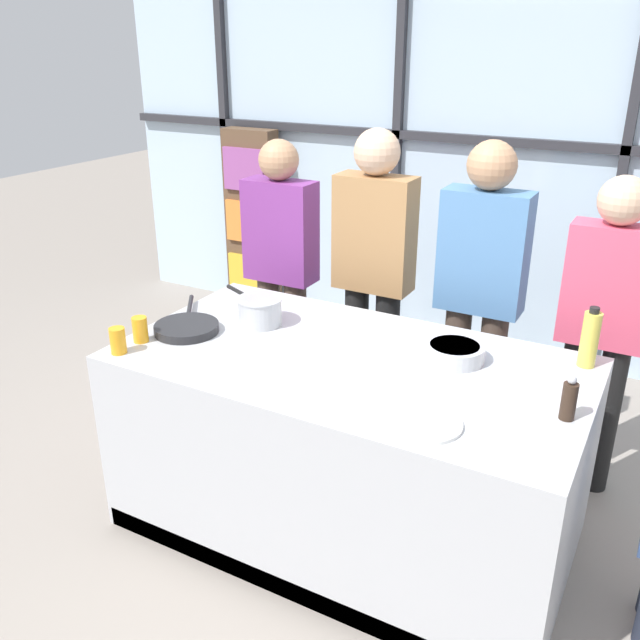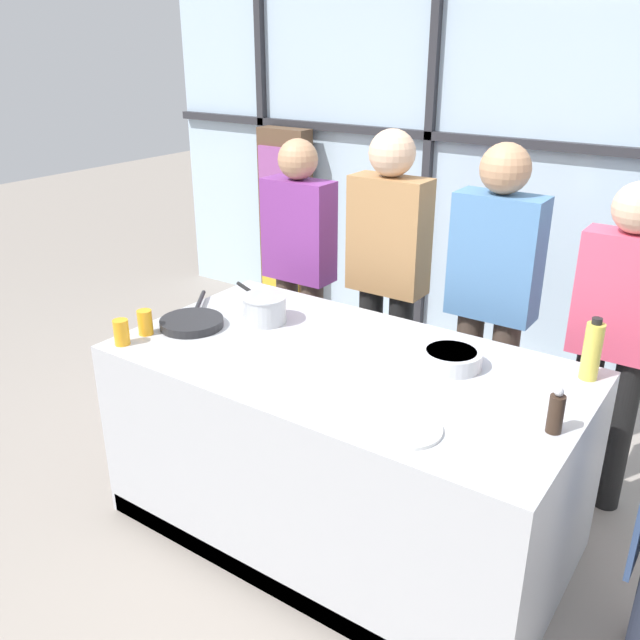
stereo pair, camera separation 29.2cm
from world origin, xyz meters
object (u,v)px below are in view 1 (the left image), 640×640
pepper_grinder (569,400)px  spectator_center_right (480,286)px  saucepan (259,310)px  juice_glass_far (140,329)px  frying_pan (187,327)px  mixing_bowl (454,352)px  white_plate (425,424)px  spectator_far_right (603,319)px  spectator_far_left (281,261)px  juice_glass_near (118,341)px  spectator_center_left (373,266)px  oil_bottle (590,339)px

pepper_grinder → spectator_center_right: bearing=122.4°
saucepan → juice_glass_far: (-0.36, -0.43, -0.01)m
frying_pan → mixing_bowl: 1.25m
white_plate → juice_glass_far: (-1.40, 0.06, 0.05)m
spectator_far_right → frying_pan: bearing=30.8°
spectator_far_left → juice_glass_near: (-0.00, -1.35, 0.01)m
saucepan → mixing_bowl: bearing=4.2°
spectator_center_right → spectator_far_right: bearing=-180.0°
spectator_center_right → white_plate: (0.18, -1.27, -0.09)m
mixing_bowl → pepper_grinder: bearing=-27.4°
white_plate → pepper_grinder: pepper_grinder is taller
spectator_far_left → frying_pan: size_ratio=3.46×
saucepan → mixing_bowl: (0.96, 0.07, -0.03)m
spectator_center_left → juice_glass_near: spectator_center_left is taller
saucepan → juice_glass_near: 0.68m
spectator_far_left → spectator_far_right: size_ratio=1.02×
mixing_bowl → pepper_grinder: (0.52, -0.27, 0.04)m
spectator_far_left → spectator_far_right: (1.82, 0.00, -0.01)m
pepper_grinder → spectator_far_left: bearing=152.0°
mixing_bowl → pepper_grinder: size_ratio=1.47×
mixing_bowl → white_plate: bearing=-81.8°
mixing_bowl → frying_pan: bearing=-165.4°
spectator_center_left → saucepan: (-0.25, -0.78, -0.04)m
frying_pan → saucepan: bearing=44.2°
white_plate → mixing_bowl: mixing_bowl is taller
spectator_far_left → frying_pan: spectator_far_left is taller
spectator_center_left → pepper_grinder: size_ratio=9.96×
pepper_grinder → juice_glass_far: pepper_grinder is taller
spectator_far_right → saucepan: size_ratio=4.21×
spectator_far_left → spectator_far_right: bearing=-180.0°
spectator_far_right → saucepan: 1.66m
oil_bottle → pepper_grinder: size_ratio=1.51×
spectator_far_left → spectator_far_right: 1.82m
frying_pan → juice_glass_near: bearing=-108.6°
spectator_far_left → white_plate: spectator_far_left is taller
white_plate → juice_glass_far: juice_glass_far is taller
spectator_far_right → white_plate: (-0.42, -1.27, -0.03)m
spectator_far_left → oil_bottle: size_ratio=6.25×
mixing_bowl → juice_glass_near: bearing=-154.0°
spectator_center_right → oil_bottle: size_ratio=6.54×
juice_glass_near → saucepan: bearing=57.7°
spectator_center_left → juice_glass_far: size_ratio=14.82×
spectator_center_right → juice_glass_far: 1.72m
spectator_far_right → spectator_center_right: bearing=0.0°
spectator_far_left → spectator_center_right: 1.22m
spectator_center_left → mixing_bowl: (0.71, -0.71, -0.07)m
mixing_bowl → spectator_center_left: bearing=135.1°
spectator_far_right → juice_glass_far: size_ratio=13.70×
frying_pan → mixing_bowl: bearing=14.6°
spectator_far_left → saucepan: size_ratio=4.31×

